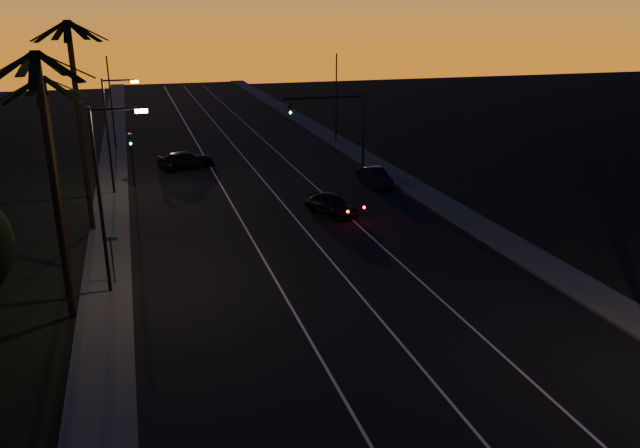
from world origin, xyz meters
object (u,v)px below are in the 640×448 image
object	(u,v)px
lead_car	(331,204)
right_car	(375,177)
signal_mast	(337,116)
cross_car	(186,160)

from	to	relation	value
lead_car	right_car	size ratio (longest dim) A/B	1.15
right_car	signal_mast	bearing A→B (deg)	105.19
lead_car	right_car	bearing A→B (deg)	47.16
right_car	lead_car	bearing A→B (deg)	-132.84
signal_mast	lead_car	bearing A→B (deg)	-110.16
signal_mast	right_car	xyz separation A→B (m)	(1.42, -5.22, -4.07)
lead_car	cross_car	size ratio (longest dim) A/B	0.91
lead_car	cross_car	distance (m)	17.98
signal_mast	cross_car	size ratio (longest dim) A/B	1.31
cross_car	signal_mast	bearing A→B (deg)	-21.78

